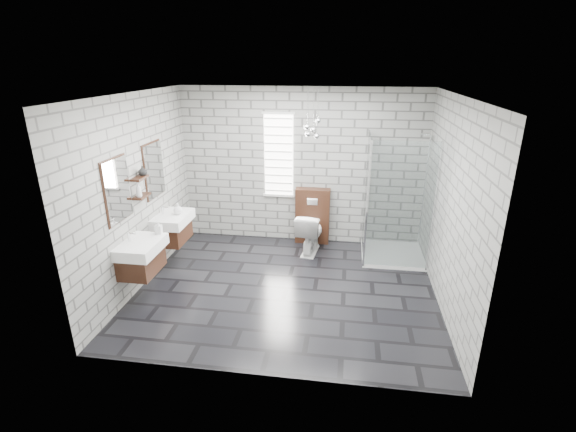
% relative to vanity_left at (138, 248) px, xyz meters
% --- Properties ---
extents(floor, '(4.20, 3.60, 0.02)m').
position_rel_vanity_left_xyz_m(floor, '(1.91, 0.54, -0.77)').
color(floor, black).
rests_on(floor, ground).
extents(ceiling, '(4.20, 3.60, 0.02)m').
position_rel_vanity_left_xyz_m(ceiling, '(1.91, 0.54, 1.95)').
color(ceiling, white).
rests_on(ceiling, wall_back).
extents(wall_back, '(4.20, 0.02, 2.70)m').
position_rel_vanity_left_xyz_m(wall_back, '(1.91, 2.35, 0.59)').
color(wall_back, gray).
rests_on(wall_back, floor).
extents(wall_front, '(4.20, 0.02, 2.70)m').
position_rel_vanity_left_xyz_m(wall_front, '(1.91, -1.27, 0.59)').
color(wall_front, gray).
rests_on(wall_front, floor).
extents(wall_left, '(0.02, 3.60, 2.70)m').
position_rel_vanity_left_xyz_m(wall_left, '(-0.20, 0.54, 0.59)').
color(wall_left, gray).
rests_on(wall_left, floor).
extents(wall_right, '(0.02, 3.60, 2.70)m').
position_rel_vanity_left_xyz_m(wall_right, '(4.02, 0.54, 0.59)').
color(wall_right, gray).
rests_on(wall_right, floor).
extents(vanity_left, '(0.47, 0.70, 1.57)m').
position_rel_vanity_left_xyz_m(vanity_left, '(0.00, 0.00, 0.00)').
color(vanity_left, '#381E11').
rests_on(vanity_left, wall_left).
extents(vanity_right, '(0.47, 0.70, 1.57)m').
position_rel_vanity_left_xyz_m(vanity_right, '(0.00, 1.05, 0.00)').
color(vanity_right, '#381E11').
rests_on(vanity_right, wall_left).
extents(shelf_lower, '(0.14, 0.30, 0.03)m').
position_rel_vanity_left_xyz_m(shelf_lower, '(-0.12, 0.49, 0.56)').
color(shelf_lower, '#381E11').
rests_on(shelf_lower, wall_left).
extents(shelf_upper, '(0.14, 0.30, 0.03)m').
position_rel_vanity_left_xyz_m(shelf_upper, '(-0.12, 0.49, 0.82)').
color(shelf_upper, '#381E11').
rests_on(shelf_upper, wall_left).
extents(window, '(0.56, 0.05, 1.48)m').
position_rel_vanity_left_xyz_m(window, '(1.51, 2.32, 0.79)').
color(window, white).
rests_on(window, wall_back).
extents(cistern_panel, '(0.60, 0.20, 1.00)m').
position_rel_vanity_left_xyz_m(cistern_panel, '(2.12, 2.24, -0.26)').
color(cistern_panel, '#381E11').
rests_on(cistern_panel, floor).
extents(flush_plate, '(0.18, 0.01, 0.12)m').
position_rel_vanity_left_xyz_m(flush_plate, '(2.12, 2.13, 0.04)').
color(flush_plate, silver).
rests_on(flush_plate, cistern_panel).
extents(shower_enclosure, '(1.00, 1.00, 2.03)m').
position_rel_vanity_left_xyz_m(shower_enclosure, '(3.41, 1.72, -0.25)').
color(shower_enclosure, white).
rests_on(shower_enclosure, floor).
extents(pendant_cluster, '(0.26, 0.18, 0.77)m').
position_rel_vanity_left_xyz_m(pendant_cluster, '(2.12, 1.90, 1.33)').
color(pendant_cluster, silver).
rests_on(pendant_cluster, ceiling).
extents(toilet, '(0.48, 0.74, 0.71)m').
position_rel_vanity_left_xyz_m(toilet, '(2.12, 1.81, -0.40)').
color(toilet, white).
rests_on(toilet, floor).
extents(soap_bottle_a, '(0.09, 0.09, 0.18)m').
position_rel_vanity_left_xyz_m(soap_bottle_a, '(0.17, 0.30, 0.19)').
color(soap_bottle_a, '#B2B2B2').
rests_on(soap_bottle_a, vanity_left).
extents(soap_bottle_b, '(0.18, 0.18, 0.18)m').
position_rel_vanity_left_xyz_m(soap_bottle_b, '(0.13, 1.07, 0.18)').
color(soap_bottle_b, '#B2B2B2').
rests_on(soap_bottle_b, vanity_right).
extents(soap_bottle_c, '(0.09, 0.09, 0.20)m').
position_rel_vanity_left_xyz_m(soap_bottle_c, '(-0.11, 0.40, 0.68)').
color(soap_bottle_c, '#B2B2B2').
rests_on(soap_bottle_c, shelf_lower).
extents(vase, '(0.13, 0.13, 0.13)m').
position_rel_vanity_left_xyz_m(vase, '(-0.11, 0.58, 0.90)').
color(vase, '#B2B2B2').
rests_on(vase, shelf_upper).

